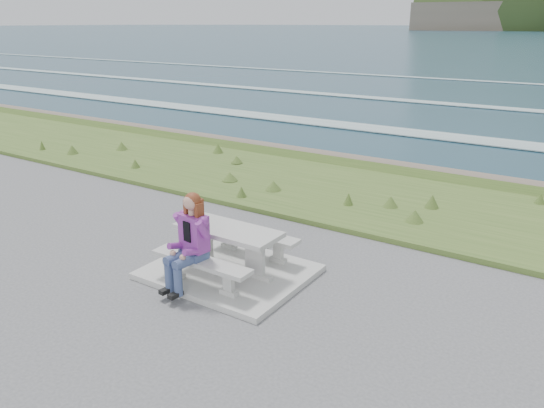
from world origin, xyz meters
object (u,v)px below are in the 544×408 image
Objects in this scene: bench_landward at (201,265)px; seated_woman at (187,254)px; picnic_table at (228,237)px; bench_seaward at (253,237)px.

bench_landward is 0.30m from seated_woman.
picnic_table is 0.74m from bench_seaward.
seated_woman is (-0.16, -0.14, 0.21)m from bench_landward.
bench_landward is at bearing -90.00° from bench_seaward.
bench_seaward is at bearing 90.00° from bench_landward.
picnic_table reaches higher than bench_seaward.
picnic_table is 1.00× the size of bench_landward.
bench_seaward is 1.57m from seated_woman.
bench_landward and bench_seaward have the same top height.
picnic_table is 0.86m from seated_woman.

